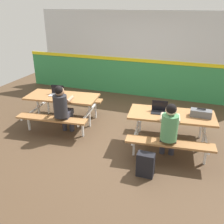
# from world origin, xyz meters

# --- Properties ---
(ground_plane) EXTENTS (10.00, 10.00, 0.02)m
(ground_plane) POSITION_xyz_m (0.00, 0.00, -0.01)
(ground_plane) COLOR #4C3826
(accent_backdrop) EXTENTS (8.00, 0.14, 2.60)m
(accent_backdrop) POSITION_xyz_m (0.00, 2.78, 1.25)
(accent_backdrop) COLOR #338C4C
(accent_backdrop) RESTS_ON ground
(picnic_table_left) EXTENTS (1.78, 1.72, 0.74)m
(picnic_table_left) POSITION_xyz_m (-1.30, 0.09, 0.57)
(picnic_table_left) COLOR #9E6B3D
(picnic_table_left) RESTS_ON ground
(picnic_table_right) EXTENTS (1.78, 1.72, 0.74)m
(picnic_table_right) POSITION_xyz_m (1.30, -0.11, 0.57)
(picnic_table_right) COLOR #9E6B3D
(picnic_table_right) RESTS_ON ground
(student_nearer) EXTENTS (0.39, 0.54, 1.21)m
(student_nearer) POSITION_xyz_m (-1.00, -0.44, 0.71)
(student_nearer) COLOR #2D2D38
(student_nearer) RESTS_ON ground
(student_further) EXTENTS (0.39, 0.54, 1.21)m
(student_further) POSITION_xyz_m (1.34, -0.66, 0.71)
(student_further) COLOR #2D2D38
(student_further) RESTS_ON ground
(laptop_silver) EXTENTS (0.34, 0.26, 0.22)m
(laptop_silver) POSITION_xyz_m (-1.46, 0.11, 0.79)
(laptop_silver) COLOR silver
(laptop_silver) RESTS_ON picnic_table_left
(laptop_dark) EXTENTS (0.34, 0.26, 0.22)m
(laptop_dark) POSITION_xyz_m (1.05, -0.10, 0.79)
(laptop_dark) COLOR black
(laptop_dark) RESTS_ON picnic_table_right
(toolbox_grey) EXTENTS (0.40, 0.18, 0.18)m
(toolbox_grey) POSITION_xyz_m (1.85, -0.04, 0.81)
(toolbox_grey) COLOR #595B60
(toolbox_grey) RESTS_ON picnic_table_right
(backpack_dark) EXTENTS (0.30, 0.22, 0.44)m
(backpack_dark) POSITION_xyz_m (1.05, -1.23, 0.22)
(backpack_dark) COLOR black
(backpack_dark) RESTS_ON ground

